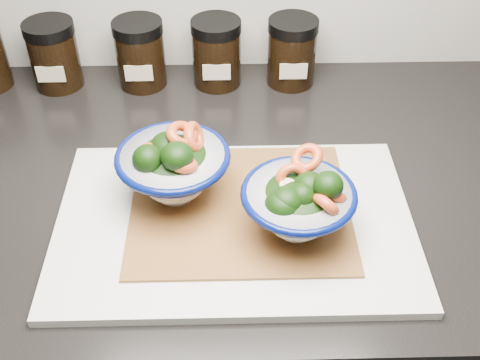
{
  "coord_description": "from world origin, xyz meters",
  "views": [
    {
      "loc": [
        0.09,
        0.81,
        1.45
      ],
      "look_at": [
        0.1,
        1.37,
        0.96
      ],
      "focal_mm": 45.0,
      "sensor_mm": 36.0,
      "label": 1
    }
  ],
  "objects_px": {
    "bowl_right": "(299,204)",
    "spice_jar_e": "(292,52)",
    "cutting_board": "(235,222)",
    "spice_jar_b": "(54,54)",
    "spice_jar_c": "(140,53)",
    "bowl_left": "(173,167)",
    "spice_jar_d": "(217,53)"
  },
  "relations": [
    {
      "from": "cutting_board",
      "to": "spice_jar_b",
      "type": "distance_m",
      "value": 0.45
    },
    {
      "from": "bowl_right",
      "to": "spice_jar_e",
      "type": "distance_m",
      "value": 0.37
    },
    {
      "from": "cutting_board",
      "to": "spice_jar_e",
      "type": "bearing_deg",
      "value": 73.68
    },
    {
      "from": "bowl_left",
      "to": "bowl_right",
      "type": "bearing_deg",
      "value": -24.48
    },
    {
      "from": "cutting_board",
      "to": "spice_jar_b",
      "type": "relative_size",
      "value": 3.98
    },
    {
      "from": "spice_jar_b",
      "to": "spice_jar_e",
      "type": "distance_m",
      "value": 0.39
    },
    {
      "from": "cutting_board",
      "to": "spice_jar_d",
      "type": "height_order",
      "value": "spice_jar_d"
    },
    {
      "from": "spice_jar_c",
      "to": "spice_jar_d",
      "type": "height_order",
      "value": "same"
    },
    {
      "from": "bowl_left",
      "to": "spice_jar_b",
      "type": "height_order",
      "value": "bowl_left"
    },
    {
      "from": "cutting_board",
      "to": "bowl_left",
      "type": "height_order",
      "value": "bowl_left"
    },
    {
      "from": "bowl_right",
      "to": "bowl_left",
      "type": "bearing_deg",
      "value": 155.52
    },
    {
      "from": "spice_jar_e",
      "to": "cutting_board",
      "type": "bearing_deg",
      "value": -106.32
    },
    {
      "from": "bowl_left",
      "to": "spice_jar_d",
      "type": "distance_m",
      "value": 0.3
    },
    {
      "from": "cutting_board",
      "to": "spice_jar_c",
      "type": "bearing_deg",
      "value": 113.4
    },
    {
      "from": "spice_jar_b",
      "to": "spice_jar_e",
      "type": "height_order",
      "value": "same"
    },
    {
      "from": "spice_jar_b",
      "to": "spice_jar_e",
      "type": "xyz_separation_m",
      "value": [
        0.39,
        0.0,
        0.0
      ]
    },
    {
      "from": "spice_jar_b",
      "to": "bowl_left",
      "type": "bearing_deg",
      "value": -54.43
    },
    {
      "from": "bowl_left",
      "to": "spice_jar_e",
      "type": "bearing_deg",
      "value": 59.3
    },
    {
      "from": "spice_jar_d",
      "to": "spice_jar_e",
      "type": "xyz_separation_m",
      "value": [
        0.12,
        0.0,
        0.0
      ]
    },
    {
      "from": "spice_jar_e",
      "to": "bowl_left",
      "type": "bearing_deg",
      "value": -120.7
    },
    {
      "from": "cutting_board",
      "to": "spice_jar_e",
      "type": "distance_m",
      "value": 0.36
    },
    {
      "from": "bowl_right",
      "to": "cutting_board",
      "type": "bearing_deg",
      "value": 162.37
    },
    {
      "from": "cutting_board",
      "to": "spice_jar_b",
      "type": "bearing_deg",
      "value": 130.15
    },
    {
      "from": "cutting_board",
      "to": "bowl_left",
      "type": "relative_size",
      "value": 3.07
    },
    {
      "from": "cutting_board",
      "to": "spice_jar_c",
      "type": "distance_m",
      "value": 0.38
    },
    {
      "from": "spice_jar_b",
      "to": "spice_jar_d",
      "type": "distance_m",
      "value": 0.27
    },
    {
      "from": "bowl_right",
      "to": "spice_jar_b",
      "type": "bearing_deg",
      "value": 134.85
    },
    {
      "from": "cutting_board",
      "to": "spice_jar_d",
      "type": "distance_m",
      "value": 0.35
    },
    {
      "from": "spice_jar_b",
      "to": "spice_jar_d",
      "type": "relative_size",
      "value": 1.0
    },
    {
      "from": "spice_jar_b",
      "to": "spice_jar_c",
      "type": "relative_size",
      "value": 1.0
    },
    {
      "from": "cutting_board",
      "to": "spice_jar_c",
      "type": "height_order",
      "value": "spice_jar_c"
    },
    {
      "from": "cutting_board",
      "to": "spice_jar_e",
      "type": "relative_size",
      "value": 3.98
    }
  ]
}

